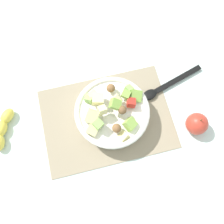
{
  "coord_description": "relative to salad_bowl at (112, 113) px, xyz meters",
  "views": [
    {
      "loc": [
        0.04,
        0.24,
        0.81
      ],
      "look_at": [
        -0.02,
        -0.0,
        0.05
      ],
      "focal_mm": 39.63,
      "sensor_mm": 36.0,
      "label": 1
    }
  ],
  "objects": [
    {
      "name": "whole_apple",
      "position": [
        -0.26,
        0.1,
        -0.01
      ],
      "size": [
        0.07,
        0.07,
        0.08
      ],
      "color": "#BC3828",
      "rests_on": "ground_plane"
    },
    {
      "name": "placemat",
      "position": [
        0.02,
        0.0,
        -0.04
      ],
      "size": [
        0.43,
        0.31,
        0.01
      ],
      "primitive_type": "cube",
      "color": "gray",
      "rests_on": "ground_plane"
    },
    {
      "name": "ground_plane",
      "position": [
        0.02,
        0.0,
        -0.05
      ],
      "size": [
        2.4,
        2.4,
        0.0
      ],
      "primitive_type": "plane",
      "color": "silver"
    },
    {
      "name": "banana_whole",
      "position": [
        0.36,
        -0.04,
        -0.03
      ],
      "size": [
        0.09,
        0.15,
        0.04
      ],
      "color": "yellow",
      "rests_on": "ground_plane"
    },
    {
      "name": "serving_spoon",
      "position": [
        -0.2,
        -0.06,
        -0.04
      ],
      "size": [
        0.24,
        0.1,
        0.01
      ],
      "color": "black",
      "rests_on": "placemat"
    },
    {
      "name": "salad_bowl",
      "position": [
        0.0,
        0.0,
        0.0
      ],
      "size": [
        0.24,
        0.24,
        0.12
      ],
      "color": "white",
      "rests_on": "placemat"
    }
  ]
}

